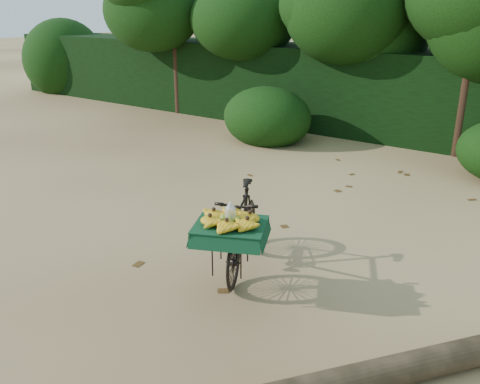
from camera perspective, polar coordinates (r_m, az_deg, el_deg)
The scene contains 7 objects.
ground at distance 5.79m, azimuth 5.06°, elevation -7.50°, with size 80.00×80.00×0.00m, color tan.
vendor_bicycle at distance 5.38m, azimuth 0.21°, elevation -4.06°, with size 1.17×1.72×0.93m.
fallen_log at distance 4.37m, azimuth 20.85°, elevation -17.36°, with size 0.23×0.23×3.22m, color brown.
hedge_backdrop at distance 11.19m, azimuth 22.15°, elevation 9.63°, with size 26.00×1.80×1.80m, color black.
tree_row at distance 10.47m, azimuth 18.30°, elevation 15.56°, with size 14.50×2.00×4.00m, color black, non-canonical shape.
bush_clumps at distance 9.26m, azimuth 21.67°, elevation 4.85°, with size 8.80×1.70×0.90m, color black, non-canonical shape.
leaf_litter at distance 6.30m, azimuth 8.09°, elevation -5.16°, with size 7.00×7.30×0.01m, color #4F3315, non-canonical shape.
Camera 1 is at (2.54, -4.45, 2.70)m, focal length 38.00 mm.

